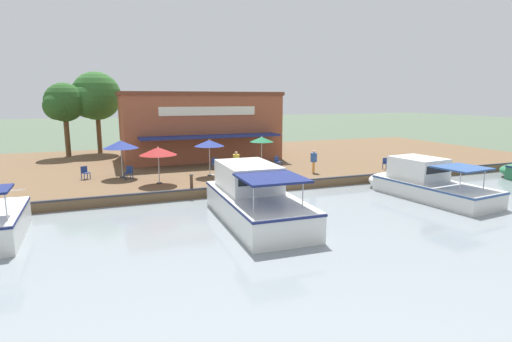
{
  "coord_description": "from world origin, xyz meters",
  "views": [
    {
      "loc": [
        22.4,
        -10.0,
        5.89
      ],
      "look_at": [
        -1.0,
        -0.91,
        1.3
      ],
      "focal_mm": 28.0,
      "sensor_mm": 36.0,
      "label": 1
    }
  ],
  "objects": [
    {
      "name": "cafe_chair_facing_river",
      "position": [
        -4.93,
        -8.45,
        1.08
      ],
      "size": [
        0.58,
        0.58,
        0.85
      ],
      "color": "navy",
      "rests_on": "quay_deck"
    },
    {
      "name": "cafe_chair_back_row_seat",
      "position": [
        -1.76,
        9.93,
        1.08
      ],
      "size": [
        0.52,
        0.52,
        0.85
      ],
      "color": "navy",
      "rests_on": "quay_deck"
    },
    {
      "name": "motorboat_outer_channel",
      "position": [
        4.28,
        -3.26,
        1.06
      ],
      "size": [
        9.2,
        3.39,
        2.6
      ],
      "color": "white",
      "rests_on": "river_water"
    },
    {
      "name": "tree_downstream_bank",
      "position": [
        -19.22,
        -10.37,
        5.97
      ],
      "size": [
        4.83,
        4.6,
        7.8
      ],
      "color": "brown",
      "rests_on": "quay_deck"
    },
    {
      "name": "motorboat_nearest_quay",
      "position": [
        4.16,
        7.79,
        0.88
      ],
      "size": [
        8.41,
        3.78,
        2.29
      ],
      "color": "silver",
      "rests_on": "river_water"
    },
    {
      "name": "tree_behind_restaurant",
      "position": [
        -17.82,
        -13.07,
        5.41
      ],
      "size": [
        3.68,
        3.5,
        6.69
      ],
      "color": "brown",
      "rests_on": "quay_deck"
    },
    {
      "name": "person_near_entrance",
      "position": [
        -2.48,
        4.12,
        1.62
      ],
      "size": [
        0.46,
        0.46,
        1.63
      ],
      "color": "orange",
      "rests_on": "quay_deck"
    },
    {
      "name": "motorboat_mid_row",
      "position": [
        3.14,
        -14.22,
        0.74
      ],
      "size": [
        5.79,
        1.92,
        2.39
      ],
      "color": "white",
      "rests_on": "river_water"
    },
    {
      "name": "cafe_chair_beside_entrance",
      "position": [
        -2.26,
        11.79,
        1.08
      ],
      "size": [
        0.53,
        0.53,
        0.85
      ],
      "color": "navy",
      "rests_on": "quay_deck"
    },
    {
      "name": "cafe_chair_mid_patio",
      "position": [
        -5.47,
        2.62,
        1.08
      ],
      "size": [
        0.56,
        0.56,
        0.85
      ],
      "color": "navy",
      "rests_on": "quay_deck"
    },
    {
      "name": "patio_umbrella_mid_patio_left",
      "position": [
        -5.65,
        -8.83,
        2.84
      ],
      "size": [
        2.29,
        2.29,
        2.55
      ],
      "color": "#B7B7B7",
      "rests_on": "quay_deck"
    },
    {
      "name": "patio_umbrella_far_corner",
      "position": [
        -2.64,
        -6.78,
        2.66
      ],
      "size": [
        2.3,
        2.3,
        2.34
      ],
      "color": "#B7B7B7",
      "rests_on": "quay_deck"
    },
    {
      "name": "patio_umbrella_near_quay_edge",
      "position": [
        -4.08,
        -3.15,
        2.86
      ],
      "size": [
        2.03,
        2.03,
        2.53
      ],
      "color": "#B7B7B7",
      "rests_on": "quay_deck"
    },
    {
      "name": "ground_plane",
      "position": [
        0.0,
        0.0,
        0.0
      ],
      "size": [
        220.0,
        220.0,
        0.0
      ],
      "primitive_type": "plane",
      "color": "#4C5B47"
    },
    {
      "name": "patio_umbrella_by_entrance",
      "position": [
        -4.62,
        0.94,
        2.91
      ],
      "size": [
        1.75,
        1.75,
        2.55
      ],
      "color": "#B7B7B7",
      "rests_on": "quay_deck"
    },
    {
      "name": "quay_edge_fender",
      "position": [
        -0.1,
        0.0,
        0.65
      ],
      "size": [
        0.2,
        50.4,
        0.1
      ],
      "primitive_type": "cube",
      "color": "#2D2D33",
      "rests_on": "quay_deck"
    },
    {
      "name": "cafe_chair_under_first_umbrella",
      "position": [
        -5.92,
        -11.17,
        1.08
      ],
      "size": [
        0.59,
        0.59,
        0.85
      ],
      "color": "navy",
      "rests_on": "quay_deck"
    },
    {
      "name": "cafe_chair_far_corner_seat",
      "position": [
        -6.44,
        -2.15,
        1.08
      ],
      "size": [
        0.54,
        0.54,
        0.85
      ],
      "color": "navy",
      "rests_on": "quay_deck"
    },
    {
      "name": "person_at_quay_edge",
      "position": [
        -3.88,
        -1.28,
        1.61
      ],
      "size": [
        0.46,
        0.46,
        1.63
      ],
      "color": "#2D5193",
      "rests_on": "quay_deck"
    },
    {
      "name": "waterfront_restaurant",
      "position": [
        -12.99,
        -1.82,
        3.51
      ],
      "size": [
        9.36,
        13.46,
        5.82
      ],
      "color": "brown",
      "rests_on": "quay_deck"
    },
    {
      "name": "mooring_post",
      "position": [
        -0.35,
        -5.23,
        1.05
      ],
      "size": [
        0.22,
        0.22,
        0.89
      ],
      "color": "#473323",
      "rests_on": "quay_deck"
    },
    {
      "name": "quay_deck",
      "position": [
        -11.0,
        0.0,
        0.3
      ],
      "size": [
        22.0,
        56.0,
        0.6
      ],
      "primitive_type": "cube",
      "color": "brown",
      "rests_on": "ground"
    }
  ]
}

